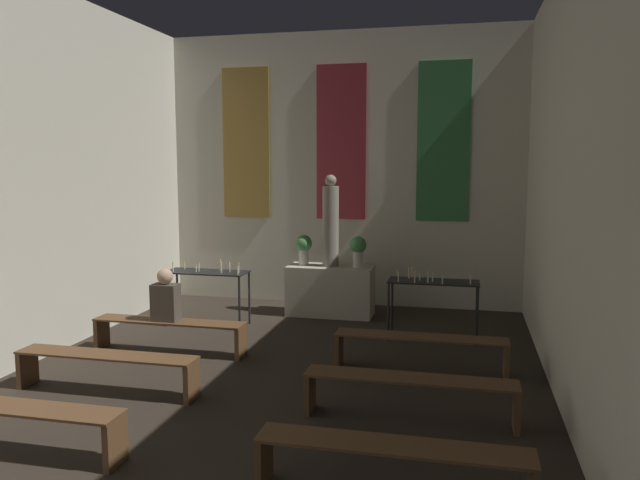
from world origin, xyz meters
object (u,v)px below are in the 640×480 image
(flower_vase_left, at_px, (304,246))
(pew_second_left, at_px, (10,418))
(pew_third_right, at_px, (410,388))
(statue, at_px, (331,223))
(altar, at_px, (330,290))
(pew_back_right, at_px, (420,345))
(flower_vase_right, at_px, (358,248))
(pew_second_right, at_px, (392,458))
(candle_rack_right, at_px, (433,288))
(pew_third_left, at_px, (106,364))
(person_seated, at_px, (166,297))
(candle_rack_left, at_px, (207,278))
(pew_back_left, at_px, (169,329))

(flower_vase_left, height_order, pew_second_left, flower_vase_left)
(pew_third_right, bearing_deg, statue, 112.38)
(altar, distance_m, pew_back_right, 3.14)
(altar, xyz_separation_m, flower_vase_right, (0.48, 0.00, 0.75))
(statue, height_order, pew_second_right, statue)
(flower_vase_left, relative_size, candle_rack_right, 0.40)
(altar, relative_size, pew_third_left, 0.68)
(pew_third_left, distance_m, person_seated, 1.62)
(candle_rack_left, bearing_deg, pew_third_left, -88.59)
(pew_second_right, bearing_deg, pew_back_right, 90.00)
(pew_third_right, bearing_deg, pew_third_left, 180.00)
(candle_rack_left, xyz_separation_m, pew_second_left, (0.08, -4.61, -0.43))
(candle_rack_right, distance_m, pew_second_right, 4.63)
(pew_second_left, bearing_deg, pew_third_right, 24.31)
(candle_rack_left, xyz_separation_m, pew_back_left, (0.08, -1.50, -0.43))
(candle_rack_right, relative_size, pew_third_right, 0.62)
(pew_second_left, relative_size, person_seated, 2.96)
(flower_vase_right, xyz_separation_m, pew_third_right, (1.25, -4.18, -0.84))
(statue, height_order, person_seated, statue)
(statue, bearing_deg, person_seated, -123.84)
(flower_vase_left, xyz_separation_m, pew_second_left, (-1.25, -5.73, -0.84))
(candle_rack_right, bearing_deg, pew_second_right, -90.91)
(candle_rack_right, distance_m, pew_third_right, 3.09)
(pew_third_right, relative_size, pew_back_right, 1.00)
(candle_rack_left, bearing_deg, pew_back_right, -23.15)
(flower_vase_left, xyz_separation_m, pew_third_right, (2.20, -4.18, -0.84))
(person_seated, bearing_deg, pew_back_left, 0.00)
(pew_back_left, bearing_deg, flower_vase_right, 50.08)
(altar, bearing_deg, pew_second_right, -73.29)
(altar, bearing_deg, candle_rack_left, -148.04)
(pew_third_right, height_order, pew_back_left, same)
(candle_rack_left, distance_m, pew_second_right, 5.82)
(pew_third_left, bearing_deg, candle_rack_left, 91.41)
(pew_second_right, bearing_deg, flower_vase_right, 102.26)
(pew_third_right, xyz_separation_m, pew_back_left, (-3.44, 1.56, 0.00))
(flower_vase_left, xyz_separation_m, pew_back_left, (-1.25, -2.62, -0.84))
(candle_rack_right, bearing_deg, pew_third_left, -138.99)
(pew_third_right, bearing_deg, candle_rack_right, 88.62)
(statue, bearing_deg, altar, 0.00)
(candle_rack_right, xyz_separation_m, pew_third_left, (-3.52, -3.06, -0.43))
(flower_vase_left, bearing_deg, statue, 0.00)
(candle_rack_left, height_order, candle_rack_right, candle_rack_right)
(pew_second_left, xyz_separation_m, pew_second_right, (3.44, 0.00, 0.00))
(candle_rack_left, relative_size, pew_second_right, 0.62)
(statue, relative_size, flower_vase_left, 2.97)
(person_seated, bearing_deg, pew_third_right, -24.08)
(flower_vase_left, height_order, pew_back_right, flower_vase_left)
(flower_vase_right, height_order, candle_rack_right, flower_vase_right)
(candle_rack_right, bearing_deg, pew_back_right, -92.81)
(flower_vase_left, height_order, pew_back_left, flower_vase_left)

